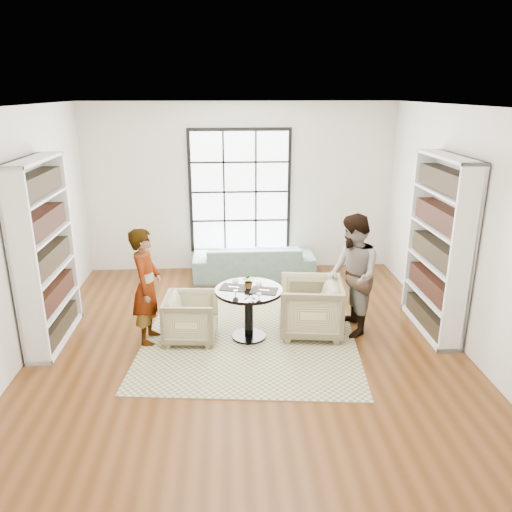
{
  "coord_description": "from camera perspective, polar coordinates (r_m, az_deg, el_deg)",
  "views": [
    {
      "loc": [
        -0.24,
        -5.85,
        3.18
      ],
      "look_at": [
        0.13,
        0.4,
        1.08
      ],
      "focal_mm": 35.0,
      "sensor_mm": 36.0,
      "label": 1
    }
  ],
  "objects": [
    {
      "name": "ground",
      "position": [
        6.67,
        -0.96,
        -10.0
      ],
      "size": [
        6.0,
        6.0,
        0.0
      ],
      "primitive_type": "plane",
      "color": "#5E3416"
    },
    {
      "name": "room_shell",
      "position": [
        6.68,
        -1.22,
        1.77
      ],
      "size": [
        6.0,
        6.01,
        6.0
      ],
      "color": "silver",
      "rests_on": "ground"
    },
    {
      "name": "rug",
      "position": [
        6.78,
        -0.7,
        -9.4
      ],
      "size": [
        3.07,
        3.07,
        0.01
      ],
      "primitive_type": "cube",
      "rotation": [
        0.0,
        0.0,
        -0.1
      ],
      "color": "tan",
      "rests_on": "ground"
    },
    {
      "name": "pedestal_table",
      "position": [
        6.59,
        -0.83,
        -5.35
      ],
      "size": [
        0.89,
        0.89,
        0.71
      ],
      "rotation": [
        0.0,
        0.0,
        -0.26
      ],
      "color": "black",
      "rests_on": "ground"
    },
    {
      "name": "sofa",
      "position": [
        8.8,
        -0.28,
        -0.56
      ],
      "size": [
        2.11,
        0.83,
        0.62
      ],
      "primitive_type": "imported",
      "rotation": [
        0.0,
        0.0,
        3.14
      ],
      "color": "slate",
      "rests_on": "ground"
    },
    {
      "name": "armchair_left",
      "position": [
        6.7,
        -7.44,
        -7.01
      ],
      "size": [
        0.73,
        0.72,
        0.63
      ],
      "primitive_type": "imported",
      "rotation": [
        0.0,
        0.0,
        1.5
      ],
      "color": "tan",
      "rests_on": "ground"
    },
    {
      "name": "armchair_right",
      "position": [
        6.82,
        6.22,
        -5.84
      ],
      "size": [
        0.93,
        0.91,
        0.76
      ],
      "primitive_type": "imported",
      "rotation": [
        0.0,
        0.0,
        -1.69
      ],
      "color": "tan",
      "rests_on": "ground"
    },
    {
      "name": "person_left",
      "position": [
        6.58,
        -12.4,
        -3.42
      ],
      "size": [
        0.42,
        0.59,
        1.55
      ],
      "primitive_type": "imported",
      "rotation": [
        0.0,
        0.0,
        1.48
      ],
      "color": "gray",
      "rests_on": "ground"
    },
    {
      "name": "person_right",
      "position": [
        6.76,
        10.95,
        -2.22
      ],
      "size": [
        0.66,
        0.83,
        1.65
      ],
      "primitive_type": "imported",
      "rotation": [
        0.0,
        0.0,
        -1.53
      ],
      "color": "gray",
      "rests_on": "ground"
    },
    {
      "name": "placemat_left",
      "position": [
        6.56,
        -2.56,
        -3.61
      ],
      "size": [
        0.4,
        0.34,
        0.01
      ],
      "primitive_type": "cube",
      "rotation": [
        0.0,
        0.0,
        -0.26
      ],
      "color": "#272422",
      "rests_on": "pedestal_table"
    },
    {
      "name": "placemat_right",
      "position": [
        6.46,
        0.92,
        -3.97
      ],
      "size": [
        0.4,
        0.34,
        0.01
      ],
      "primitive_type": "cube",
      "rotation": [
        0.0,
        0.0,
        -0.26
      ],
      "color": "#272422",
      "rests_on": "pedestal_table"
    },
    {
      "name": "cutlery_left",
      "position": [
        6.56,
        -2.56,
        -3.55
      ],
      "size": [
        0.19,
        0.25,
        0.01
      ],
      "primitive_type": null,
      "rotation": [
        0.0,
        0.0,
        -0.26
      ],
      "color": "silver",
      "rests_on": "placemat_left"
    },
    {
      "name": "cutlery_right",
      "position": [
        6.46,
        0.92,
        -3.91
      ],
      "size": [
        0.19,
        0.25,
        0.01
      ],
      "primitive_type": null,
      "rotation": [
        0.0,
        0.0,
        -0.26
      ],
      "color": "silver",
      "rests_on": "placemat_right"
    },
    {
      "name": "wine_glass_left",
      "position": [
        6.41,
        -2.37,
        -2.97
      ],
      "size": [
        0.08,
        0.08,
        0.18
      ],
      "color": "silver",
      "rests_on": "pedestal_table"
    },
    {
      "name": "wine_glass_right",
      "position": [
        6.32,
        0.35,
        -3.33
      ],
      "size": [
        0.08,
        0.08,
        0.17
      ],
      "color": "silver",
      "rests_on": "pedestal_table"
    },
    {
      "name": "flower_centerpiece",
      "position": [
        6.52,
        -0.8,
        -2.87
      ],
      "size": [
        0.18,
        0.15,
        0.2
      ],
      "primitive_type": "imported",
      "rotation": [
        0.0,
        0.0,
        -0.01
      ],
      "color": "gray",
      "rests_on": "pedestal_table"
    }
  ]
}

